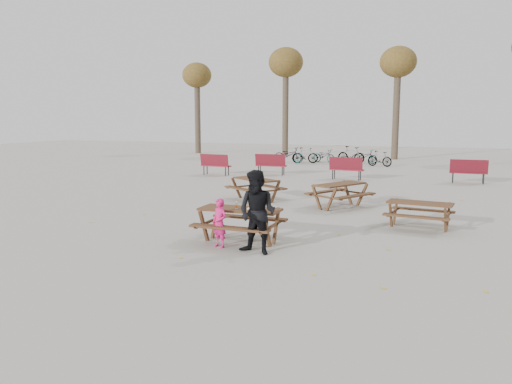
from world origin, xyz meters
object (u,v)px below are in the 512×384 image
(soda_bottle, at_px, (236,206))
(adult, at_px, (257,212))
(child, at_px, (220,223))
(main_picnic_table, at_px, (240,217))
(food_tray, at_px, (252,209))
(picnic_table_north, at_px, (255,189))
(picnic_table_far, at_px, (340,196))
(picnic_table_east, at_px, (419,215))

(soda_bottle, distance_m, adult, 0.97)
(child, bearing_deg, adult, 10.04)
(main_picnic_table, distance_m, child, 0.60)
(food_tray, bearing_deg, picnic_table_north, 110.08)
(picnic_table_far, bearing_deg, picnic_table_east, -103.28)
(main_picnic_table, height_order, child, child)
(picnic_table_east, distance_m, picnic_table_north, 5.99)
(food_tray, relative_size, child, 0.17)
(main_picnic_table, relative_size, picnic_table_east, 1.15)
(main_picnic_table, height_order, adult, adult)
(food_tray, bearing_deg, soda_bottle, -170.75)
(picnic_table_north, bearing_deg, picnic_table_east, 7.02)
(child, bearing_deg, food_tray, 63.77)
(main_picnic_table, bearing_deg, soda_bottle, -109.13)
(child, distance_m, picnic_table_far, 5.85)
(child, relative_size, adult, 0.62)
(adult, height_order, picnic_table_east, adult)
(food_tray, xyz_separation_m, child, (-0.55, -0.49, -0.26))
(soda_bottle, height_order, picnic_table_east, soda_bottle)
(picnic_table_east, bearing_deg, soda_bottle, -133.93)
(picnic_table_east, height_order, picnic_table_far, picnic_table_far)
(picnic_table_east, bearing_deg, child, -131.67)
(child, bearing_deg, picnic_table_north, 125.73)
(adult, distance_m, picnic_table_far, 5.91)
(main_picnic_table, relative_size, soda_bottle, 10.59)
(main_picnic_table, distance_m, soda_bottle, 0.29)
(adult, distance_m, picnic_table_east, 4.74)
(soda_bottle, bearing_deg, picnic_table_east, 39.05)
(picnic_table_north, bearing_deg, main_picnic_table, -39.89)
(picnic_table_north, bearing_deg, adult, -36.15)
(main_picnic_table, relative_size, picnic_table_north, 1.05)
(child, bearing_deg, soda_bottle, 86.21)
(picnic_table_east, xyz_separation_m, picnic_table_far, (-2.46, 2.22, 0.04))
(soda_bottle, height_order, child, child)
(soda_bottle, bearing_deg, picnic_table_far, 76.58)
(soda_bottle, height_order, adult, adult)
(soda_bottle, relative_size, picnic_table_far, 0.10)
(adult, relative_size, picnic_table_far, 0.98)
(main_picnic_table, bearing_deg, picnic_table_north, 107.46)
(soda_bottle, distance_m, picnic_table_far, 5.40)
(picnic_table_far, bearing_deg, picnic_table_north, 111.65)
(food_tray, relative_size, picnic_table_north, 0.10)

